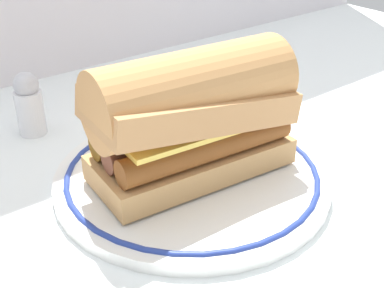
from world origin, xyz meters
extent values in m
plane|color=white|center=(0.00, 0.00, 0.00)|extent=(1.50, 1.50, 0.00)
cylinder|color=white|center=(0.02, 0.04, 0.01)|extent=(0.28, 0.28, 0.01)
torus|color=navy|center=(0.02, 0.04, 0.01)|extent=(0.26, 0.26, 0.01)
cube|color=tan|center=(0.02, 0.04, 0.03)|extent=(0.20, 0.11, 0.03)
cylinder|color=brown|center=(0.02, 0.01, 0.05)|extent=(0.18, 0.04, 0.03)
cylinder|color=brown|center=(0.02, 0.04, 0.05)|extent=(0.18, 0.04, 0.03)
cylinder|color=brown|center=(0.02, 0.07, 0.05)|extent=(0.18, 0.04, 0.03)
cube|color=#EFC64C|center=(0.02, 0.04, 0.07)|extent=(0.17, 0.10, 0.01)
cube|color=tan|center=(0.02, 0.04, 0.09)|extent=(0.21, 0.11, 0.05)
cylinder|color=tan|center=(0.02, 0.04, 0.10)|extent=(0.20, 0.09, 0.08)
cylinder|color=white|center=(-0.06, 0.24, 0.03)|extent=(0.03, 0.03, 0.05)
sphere|color=silver|center=(-0.06, 0.24, 0.06)|extent=(0.03, 0.03, 0.03)
camera|label=1|loc=(-0.26, -0.31, 0.29)|focal=48.72mm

